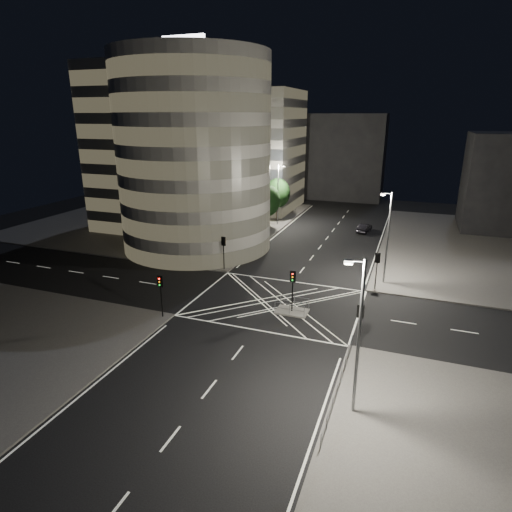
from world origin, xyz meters
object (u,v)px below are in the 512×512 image
at_px(street_lamp_left_near, 236,215).
at_px(street_lamp_right_far, 387,235).
at_px(central_island, 292,311).
at_px(traffic_signal_fr, 377,264).
at_px(street_lamp_left_far, 278,193).
at_px(traffic_signal_nr, 360,320).
at_px(traffic_signal_island, 293,284).
at_px(traffic_signal_fl, 224,247).
at_px(street_lamp_right_near, 358,333).
at_px(sedan, 364,228).
at_px(traffic_signal_nl, 161,289).

height_order(street_lamp_left_near, street_lamp_right_far, same).
height_order(central_island, traffic_signal_fr, traffic_signal_fr).
relative_size(traffic_signal_fr, street_lamp_left_far, 0.40).
height_order(central_island, traffic_signal_nr, traffic_signal_nr).
xyz_separation_m(traffic_signal_island, street_lamp_left_near, (-11.44, 13.50, 2.63)).
distance_m(street_lamp_left_near, street_lamp_left_far, 18.00).
xyz_separation_m(traffic_signal_fl, street_lamp_right_near, (18.24, -20.80, 2.63)).
bearing_deg(sedan, traffic_signal_fl, 69.26).
bearing_deg(traffic_signal_fl, traffic_signal_nr, -37.69).
xyz_separation_m(street_lamp_right_far, sedan, (-4.61, 21.55, -4.86)).
height_order(street_lamp_left_near, street_lamp_left_far, same).
relative_size(central_island, traffic_signal_nl, 0.75).
distance_m(traffic_signal_island, sedan, 32.26).
distance_m(traffic_signal_island, street_lamp_left_far, 33.61).
bearing_deg(traffic_signal_island, sedan, 84.97).
distance_m(traffic_signal_fl, street_lamp_left_near, 5.86).
relative_size(street_lamp_left_far, sedan, 2.42).
bearing_deg(central_island, traffic_signal_nr, -37.93).
height_order(central_island, street_lamp_left_near, street_lamp_left_near).
bearing_deg(traffic_signal_nr, central_island, 142.07).
height_order(traffic_signal_nr, traffic_signal_island, same).
bearing_deg(street_lamp_left_far, traffic_signal_fl, -88.43).
relative_size(street_lamp_right_far, sedan, 2.42).
xyz_separation_m(central_island, traffic_signal_nl, (-10.80, -5.30, 2.84)).
distance_m(traffic_signal_fl, sedan, 27.47).
xyz_separation_m(traffic_signal_fl, street_lamp_right_far, (18.24, 2.20, 2.63)).
bearing_deg(traffic_signal_nl, street_lamp_left_near, 91.94).
relative_size(traffic_signal_island, street_lamp_right_near, 0.40).
bearing_deg(traffic_signal_nr, traffic_signal_island, 142.07).
bearing_deg(street_lamp_right_far, street_lamp_left_far, 131.94).
relative_size(traffic_signal_nl, traffic_signal_island, 1.00).
xyz_separation_m(traffic_signal_nr, street_lamp_left_near, (-18.24, 18.80, 2.63)).
bearing_deg(traffic_signal_fl, street_lamp_right_far, 6.88).
distance_m(traffic_signal_fl, street_lamp_left_far, 23.36).
relative_size(traffic_signal_fl, sedan, 0.97).
xyz_separation_m(street_lamp_left_near, sedan, (14.26, 18.55, -4.86)).
height_order(traffic_signal_fl, traffic_signal_nr, same).
bearing_deg(traffic_signal_nr, street_lamp_right_near, -84.96).
relative_size(traffic_signal_nl, sedan, 0.97).
relative_size(traffic_signal_fr, sedan, 0.97).
distance_m(traffic_signal_fl, traffic_signal_nl, 13.60).
distance_m(traffic_signal_island, street_lamp_right_near, 14.78).
relative_size(central_island, traffic_signal_fl, 0.75).
xyz_separation_m(traffic_signal_fl, traffic_signal_nl, (0.00, -13.60, 0.00)).
xyz_separation_m(traffic_signal_nl, traffic_signal_island, (10.80, 5.30, 0.00)).
xyz_separation_m(traffic_signal_nl, street_lamp_left_near, (-0.64, 18.80, 2.63)).
bearing_deg(central_island, street_lamp_left_near, 130.27).
bearing_deg(traffic_signal_nl, street_lamp_right_near, -21.55).
relative_size(traffic_signal_island, street_lamp_left_near, 0.40).
bearing_deg(traffic_signal_island, traffic_signal_fr, 50.67).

